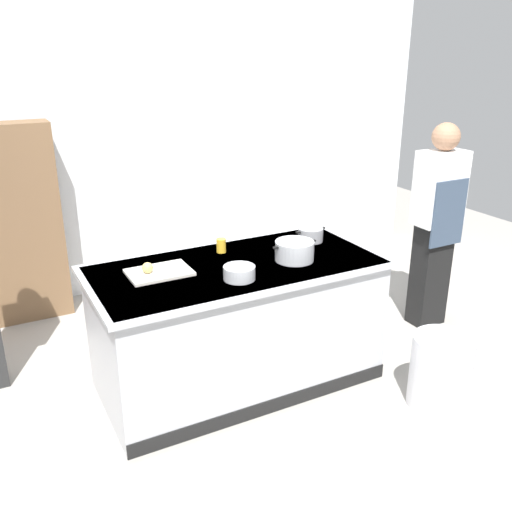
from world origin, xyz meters
name	(u,v)px	position (x,y,z in m)	size (l,w,h in m)	color
ground_plane	(239,379)	(0.00, 0.00, 0.00)	(10.00, 10.00, 0.00)	#9E9991
back_wall	(138,133)	(0.00, 2.10, 1.50)	(6.40, 0.12, 3.00)	silver
counter_island	(238,322)	(0.00, 0.00, 0.47)	(1.98, 0.98, 0.90)	#B7BABF
cutting_board	(159,272)	(-0.51, 0.09, 0.91)	(0.40, 0.28, 0.02)	silver
onion	(148,268)	(-0.59, 0.09, 0.96)	(0.07, 0.07, 0.07)	tan
stock_pot	(295,251)	(0.38, -0.11, 0.97)	(0.33, 0.27, 0.14)	#B7BABF
sauce_pan	(310,235)	(0.70, 0.17, 0.95)	(0.25, 0.19, 0.10)	#99999E
mixing_bowl	(239,273)	(-0.10, -0.23, 0.94)	(0.20, 0.20, 0.09)	#B7BABF
juice_cup	(221,246)	(0.01, 0.27, 0.95)	(0.07, 0.07, 0.10)	yellow
trash_bin	(440,372)	(1.05, -0.90, 0.25)	(0.40, 0.40, 0.51)	silver
person_chef	(436,222)	(1.85, 0.05, 0.91)	(0.38, 0.25, 1.72)	black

